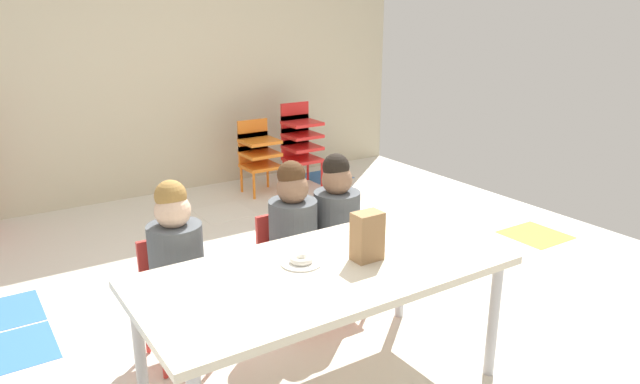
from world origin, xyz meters
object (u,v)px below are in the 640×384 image
object	(u,v)px
kid_chair_orange_stack	(258,151)
paper_bag_brown	(367,236)
craft_table	(325,279)
seated_child_far_right	(336,218)
paper_plate_near_edge	(301,263)
kid_chair_red_stack	(300,139)
seated_child_near_camera	(176,255)
seated_child_middle_seat	(292,228)
donut_powdered_on_plate	(301,259)

from	to	relation	value
kid_chair_orange_stack	paper_bag_brown	distance (m)	3.05
craft_table	kid_chair_orange_stack	xyz separation A→B (m)	(1.15, 2.85, -0.17)
seated_child_far_right	paper_plate_near_edge	distance (m)	0.77
kid_chair_orange_stack	kid_chair_red_stack	xyz separation A→B (m)	(0.46, 0.00, 0.06)
seated_child_near_camera	seated_child_far_right	size ratio (longest dim) A/B	1.00
seated_child_middle_seat	donut_powdered_on_plate	world-z (taller)	seated_child_middle_seat
seated_child_far_right	paper_plate_near_edge	bearing A→B (deg)	-136.04
seated_child_middle_seat	kid_chair_red_stack	world-z (taller)	seated_child_middle_seat
kid_chair_red_stack	donut_powdered_on_plate	bearing A→B (deg)	-121.17
seated_child_far_right	paper_bag_brown	xyz separation A→B (m)	(-0.28, -0.65, 0.17)
seated_child_near_camera	paper_plate_near_edge	bearing A→B (deg)	-54.32
seated_child_middle_seat	kid_chair_red_stack	bearing A→B (deg)	57.82
seated_child_far_right	donut_powdered_on_plate	world-z (taller)	seated_child_far_right
seated_child_middle_seat	paper_plate_near_edge	world-z (taller)	seated_child_middle_seat
kid_chair_orange_stack	paper_plate_near_edge	size ratio (longest dim) A/B	3.78
seated_child_near_camera	donut_powdered_on_plate	size ratio (longest dim) A/B	8.81
craft_table	kid_chair_red_stack	distance (m)	3.27
seated_child_middle_seat	kid_chair_orange_stack	bearing A→B (deg)	67.09
seated_child_far_right	kid_chair_red_stack	xyz separation A→B (m)	(1.12, 2.23, -0.10)
paper_plate_near_edge	craft_table	bearing A→B (deg)	-53.45
seated_child_middle_seat	seated_child_far_right	world-z (taller)	same
seated_child_far_right	donut_powdered_on_plate	bearing A→B (deg)	-136.04
paper_bag_brown	donut_powdered_on_plate	distance (m)	0.31
craft_table	paper_bag_brown	size ratio (longest dim) A/B	7.36
seated_child_far_right	seated_child_middle_seat	bearing A→B (deg)	180.00
craft_table	paper_plate_near_edge	bearing A→B (deg)	126.55
paper_bag_brown	kid_chair_red_stack	bearing A→B (deg)	64.02
paper_bag_brown	paper_plate_near_edge	world-z (taller)	paper_bag_brown
craft_table	seated_child_near_camera	world-z (taller)	seated_child_near_camera
seated_child_near_camera	kid_chair_red_stack	size ratio (longest dim) A/B	1.15
seated_child_near_camera	kid_chair_orange_stack	xyz separation A→B (m)	(1.59, 2.23, -0.16)
seated_child_near_camera	kid_chair_orange_stack	size ratio (longest dim) A/B	1.35
craft_table	seated_child_middle_seat	distance (m)	0.65
seated_child_near_camera	seated_child_middle_seat	world-z (taller)	same
craft_table	kid_chair_orange_stack	bearing A→B (deg)	68.09
seated_child_middle_seat	seated_child_far_right	xyz separation A→B (m)	(0.28, 0.00, 0.00)
kid_chair_red_stack	paper_bag_brown	size ratio (longest dim) A/B	3.64
seated_child_near_camera	kid_chair_orange_stack	bearing A→B (deg)	54.52
seated_child_far_right	kid_chair_orange_stack	xyz separation A→B (m)	(0.66, 2.23, -0.16)
kid_chair_orange_stack	seated_child_middle_seat	bearing A→B (deg)	-112.91
donut_powdered_on_plate	craft_table	bearing A→B (deg)	-53.45
seated_child_far_right	paper_plate_near_edge	world-z (taller)	seated_child_far_right
paper_bag_brown	seated_child_middle_seat	bearing A→B (deg)	90.13
seated_child_far_right	donut_powdered_on_plate	xyz separation A→B (m)	(-0.55, -0.53, 0.08)
seated_child_far_right	donut_powdered_on_plate	distance (m)	0.77
kid_chair_orange_stack	donut_powdered_on_plate	distance (m)	3.03
craft_table	seated_child_middle_seat	xyz separation A→B (m)	(0.20, 0.62, -0.01)
seated_child_middle_seat	kid_chair_orange_stack	size ratio (longest dim) A/B	1.35
seated_child_far_right	kid_chair_orange_stack	world-z (taller)	seated_child_far_right
paper_bag_brown	kid_chair_orange_stack	bearing A→B (deg)	71.89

